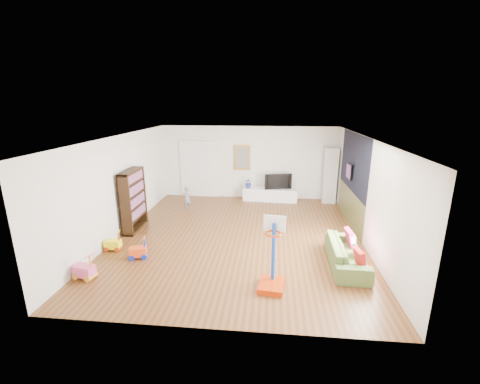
# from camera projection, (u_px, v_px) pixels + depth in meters

# --- Properties ---
(floor) EXTENTS (6.50, 7.50, 0.00)m
(floor) POSITION_uv_depth(u_px,v_px,m) (239.00, 236.00, 8.80)
(floor) COLOR brown
(floor) RESTS_ON ground
(ceiling) EXTENTS (6.50, 7.50, 0.00)m
(ceiling) POSITION_uv_depth(u_px,v_px,m) (238.00, 137.00, 8.06)
(ceiling) COLOR white
(ceiling) RESTS_ON ground
(wall_back) EXTENTS (6.50, 0.00, 2.70)m
(wall_back) POSITION_uv_depth(u_px,v_px,m) (249.00, 163.00, 12.02)
(wall_back) COLOR silver
(wall_back) RESTS_ON ground
(wall_front) EXTENTS (6.50, 0.00, 2.70)m
(wall_front) POSITION_uv_depth(u_px,v_px,m) (213.00, 254.00, 4.84)
(wall_front) COLOR silver
(wall_front) RESTS_ON ground
(wall_left) EXTENTS (0.00, 7.50, 2.70)m
(wall_left) POSITION_uv_depth(u_px,v_px,m) (120.00, 186.00, 8.74)
(wall_left) COLOR silver
(wall_left) RESTS_ON ground
(wall_right) EXTENTS (0.00, 7.50, 2.70)m
(wall_right) POSITION_uv_depth(u_px,v_px,m) (366.00, 192.00, 8.12)
(wall_right) COLOR white
(wall_right) RESTS_ON ground
(navy_accent) EXTENTS (0.01, 3.20, 1.70)m
(navy_accent) POSITION_uv_depth(u_px,v_px,m) (354.00, 163.00, 9.32)
(navy_accent) COLOR black
(navy_accent) RESTS_ON wall_right
(olive_wainscot) EXTENTS (0.01, 3.20, 1.00)m
(olive_wainscot) POSITION_uv_depth(u_px,v_px,m) (350.00, 207.00, 9.69)
(olive_wainscot) COLOR brown
(olive_wainscot) RESTS_ON wall_right
(doorway) EXTENTS (1.45, 0.06, 2.10)m
(doorway) POSITION_uv_depth(u_px,v_px,m) (199.00, 170.00, 12.24)
(doorway) COLOR white
(doorway) RESTS_ON ground
(painting_back) EXTENTS (0.62, 0.06, 0.92)m
(painting_back) POSITION_uv_depth(u_px,v_px,m) (242.00, 157.00, 11.95)
(painting_back) COLOR gold
(painting_back) RESTS_ON wall_back
(artwork_right) EXTENTS (0.04, 0.56, 0.46)m
(artwork_right) POSITION_uv_depth(u_px,v_px,m) (349.00, 171.00, 9.60)
(artwork_right) COLOR #7F3F8C
(artwork_right) RESTS_ON wall_right
(media_console) EXTENTS (2.02, 0.63, 0.46)m
(media_console) POSITION_uv_depth(u_px,v_px,m) (270.00, 195.00, 11.89)
(media_console) COLOR white
(media_console) RESTS_ON ground
(tall_cabinet) EXTENTS (0.49, 0.49, 1.99)m
(tall_cabinet) POSITION_uv_depth(u_px,v_px,m) (330.00, 175.00, 11.54)
(tall_cabinet) COLOR silver
(tall_cabinet) RESTS_ON ground
(bookshelf) EXTENTS (0.34, 1.19, 1.73)m
(bookshelf) POSITION_uv_depth(u_px,v_px,m) (133.00, 200.00, 9.09)
(bookshelf) COLOR black
(bookshelf) RESTS_ON ground
(sofa) EXTENTS (0.79, 1.91, 0.55)m
(sofa) POSITION_uv_depth(u_px,v_px,m) (347.00, 254.00, 7.19)
(sofa) COLOR #526730
(sofa) RESTS_ON ground
(basketball_hoop) EXTENTS (0.57, 0.67, 1.45)m
(basketball_hoop) POSITION_uv_depth(u_px,v_px,m) (272.00, 254.00, 6.17)
(basketball_hoop) COLOR #AF2801
(basketball_hoop) RESTS_ON ground
(ride_on_yellow) EXTENTS (0.39, 0.25, 0.50)m
(ride_on_yellow) POSITION_uv_depth(u_px,v_px,m) (113.00, 241.00, 7.90)
(ride_on_yellow) COLOR #FFF80F
(ride_on_yellow) RESTS_ON ground
(ride_on_orange) EXTENTS (0.44, 0.34, 0.51)m
(ride_on_orange) POSITION_uv_depth(u_px,v_px,m) (138.00, 248.00, 7.50)
(ride_on_orange) COLOR #F24D18
(ride_on_orange) RESTS_ON ground
(ride_on_pink) EXTENTS (0.46, 0.33, 0.56)m
(ride_on_pink) POSITION_uv_depth(u_px,v_px,m) (84.00, 266.00, 6.63)
(ride_on_pink) COLOR #E24B86
(ride_on_pink) RESTS_ON ground
(child) EXTENTS (0.36, 0.36, 0.84)m
(child) POSITION_uv_depth(u_px,v_px,m) (187.00, 198.00, 10.83)
(child) COLOR slate
(child) RESTS_ON ground
(tv) EXTENTS (1.00, 0.37, 0.58)m
(tv) POSITION_uv_depth(u_px,v_px,m) (278.00, 181.00, 11.76)
(tv) COLOR black
(tv) RESTS_ON media_console
(vase_plant) EXTENTS (0.37, 0.32, 0.39)m
(vase_plant) POSITION_uv_depth(u_px,v_px,m) (249.00, 183.00, 11.84)
(vase_plant) COLOR #224093
(vase_plant) RESTS_ON media_console
(pillow_left) EXTENTS (0.16, 0.38, 0.37)m
(pillow_left) POSITION_uv_depth(u_px,v_px,m) (360.00, 258.00, 6.65)
(pillow_left) COLOR #AC1819
(pillow_left) RESTS_ON sofa
(pillow_center) EXTENTS (0.15, 0.36, 0.35)m
(pillow_center) POSITION_uv_depth(u_px,v_px,m) (354.00, 248.00, 7.12)
(pillow_center) COLOR white
(pillow_center) RESTS_ON sofa
(pillow_right) EXTENTS (0.14, 0.42, 0.41)m
(pillow_right) POSITION_uv_depth(u_px,v_px,m) (350.00, 238.00, 7.64)
(pillow_right) COLOR #D11F52
(pillow_right) RESTS_ON sofa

